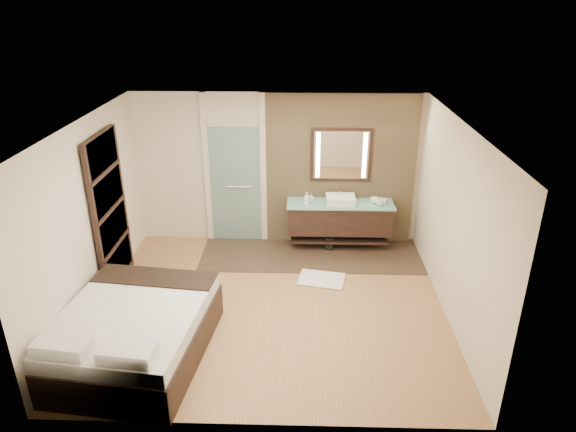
{
  "coord_description": "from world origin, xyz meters",
  "views": [
    {
      "loc": [
        0.43,
        -6.34,
        4.24
      ],
      "look_at": [
        0.23,
        0.6,
        1.18
      ],
      "focal_mm": 32.0,
      "sensor_mm": 36.0,
      "label": 1
    }
  ],
  "objects_px": {
    "vanity": "(340,218)",
    "bed": "(133,333)",
    "waste_bin": "(329,242)",
    "mirror_unit": "(341,155)"
  },
  "relations": [
    {
      "from": "mirror_unit",
      "to": "bed",
      "type": "height_order",
      "value": "mirror_unit"
    },
    {
      "from": "mirror_unit",
      "to": "bed",
      "type": "bearing_deg",
      "value": -129.69
    },
    {
      "from": "vanity",
      "to": "bed",
      "type": "distance_m",
      "value": 4.13
    },
    {
      "from": "waste_bin",
      "to": "vanity",
      "type": "bearing_deg",
      "value": 21.32
    },
    {
      "from": "vanity",
      "to": "mirror_unit",
      "type": "distance_m",
      "value": 1.1
    },
    {
      "from": "vanity",
      "to": "bed",
      "type": "bearing_deg",
      "value": -131.8
    },
    {
      "from": "mirror_unit",
      "to": "bed",
      "type": "relative_size",
      "value": 0.46
    },
    {
      "from": "vanity",
      "to": "mirror_unit",
      "type": "relative_size",
      "value": 1.75
    },
    {
      "from": "vanity",
      "to": "waste_bin",
      "type": "bearing_deg",
      "value": -158.68
    },
    {
      "from": "mirror_unit",
      "to": "waste_bin",
      "type": "height_order",
      "value": "mirror_unit"
    }
  ]
}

